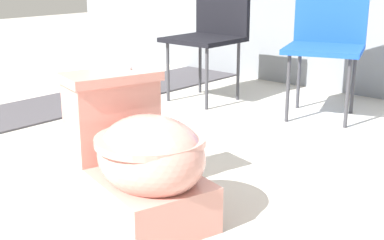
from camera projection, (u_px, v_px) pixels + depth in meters
ground_plane at (34, 214)px, 2.01m from camera, size 14.00×14.00×0.00m
toilet at (138, 158)px, 1.95m from camera, size 0.71×0.52×0.52m
folding_chair_left at (213, 24)px, 3.62m from camera, size 0.45×0.45×0.83m
folding_chair_middle at (328, 32)px, 3.23m from camera, size 0.56×0.56×0.83m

